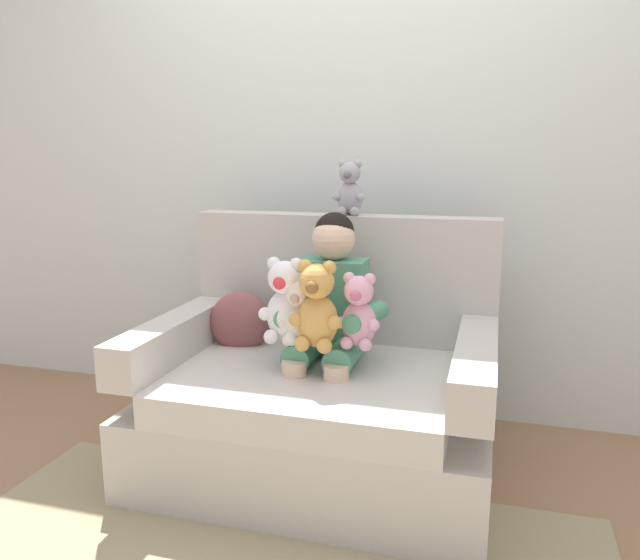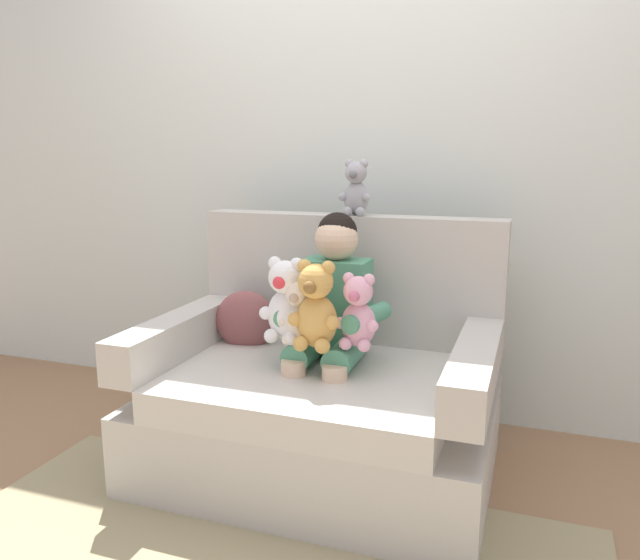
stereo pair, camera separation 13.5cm
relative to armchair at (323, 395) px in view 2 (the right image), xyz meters
name	(u,v)px [view 2 (the right image)]	position (x,y,z in m)	size (l,w,h in m)	color
ground_plane	(319,471)	(0.00, -0.05, -0.30)	(8.00, 8.00, 0.00)	#936D4C
back_wall	(373,141)	(0.00, 0.70, 1.00)	(6.00, 0.10, 2.60)	silver
armchair	(323,395)	(0.00, 0.00, 0.00)	(1.31, 0.93, 0.99)	#BCB7AD
seated_child	(331,309)	(0.02, 0.03, 0.35)	(0.45, 0.39, 0.82)	#4C9370
plush_honey	(316,308)	(0.03, -0.16, 0.40)	(0.19, 0.16, 0.33)	gold
plush_pink	(358,313)	(0.17, -0.10, 0.37)	(0.16, 0.13, 0.28)	#EAA8BC
plush_white	(286,302)	(-0.11, -0.11, 0.39)	(0.19, 0.15, 0.32)	white
plush_cream	(299,313)	(-0.05, -0.12, 0.36)	(0.15, 0.12, 0.25)	silver
plush_grey_on_backrest	(356,190)	(0.03, 0.34, 0.79)	(0.14, 0.11, 0.23)	#9E9EA3
throw_pillow	(246,320)	(-0.40, 0.13, 0.24)	(0.26, 0.12, 0.26)	#8C4C4C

